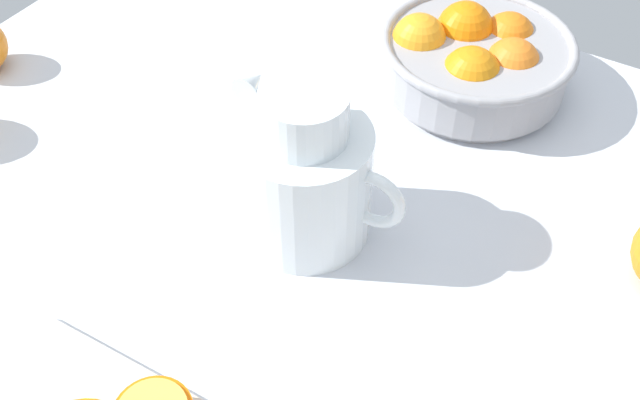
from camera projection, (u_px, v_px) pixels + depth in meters
ground_plane at (286, 261)px, 76.39cm from camera, size 114.25×100.10×3.00cm
fruit_bowl at (475, 59)px, 90.35cm from camera, size 23.81×23.81×10.01cm
juice_pitcher at (305, 183)px, 73.02cm from camera, size 17.54×13.30×18.39cm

